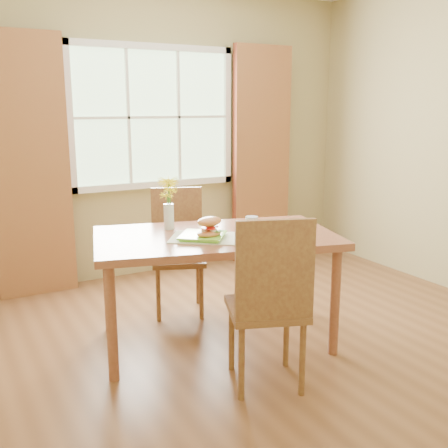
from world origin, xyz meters
TOP-DOWN VIEW (x-y plane):
  - room at (0.00, 0.00)m, footprint 4.24×3.84m
  - window at (0.00, 1.87)m, footprint 1.62×0.06m
  - curtain_left at (-1.15, 1.78)m, footprint 0.65×0.08m
  - curtain_right at (1.15, 1.78)m, footprint 0.65×0.08m
  - dining_table at (-0.25, 0.17)m, footprint 1.76×1.27m
  - chair_near at (-0.28, -0.54)m, footprint 0.55×0.55m
  - chair_far at (-0.22, 0.87)m, footprint 0.52×0.52m
  - placemat at (-0.36, 0.10)m, footprint 0.56×0.53m
  - plate at (-0.38, 0.10)m, footprint 0.38×0.38m
  - croissant_sandwich at (-0.36, 0.05)m, footprint 0.20×0.15m
  - water_glass at (-0.05, 0.04)m, footprint 0.08×0.08m
  - flower_vase at (-0.46, 0.46)m, footprint 0.15×0.15m

SIDE VIEW (x-z plane):
  - chair_far at x=-0.22m, z-range 0.05..1.02m
  - chair_near at x=-0.28m, z-range 0.05..1.08m
  - dining_table at x=-0.25m, z-range 0.31..1.08m
  - placemat at x=-0.36m, z-range 0.77..0.78m
  - plate at x=-0.38m, z-range 0.78..0.79m
  - water_glass at x=-0.05m, z-range 0.77..0.89m
  - croissant_sandwich at x=-0.36m, z-range 0.79..0.92m
  - flower_vase at x=-0.46m, z-range 0.82..1.18m
  - curtain_left at x=-1.15m, z-range 0.00..2.20m
  - curtain_right at x=1.15m, z-range 0.00..2.20m
  - room at x=0.00m, z-range -0.02..2.72m
  - window at x=0.00m, z-range 0.84..2.16m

